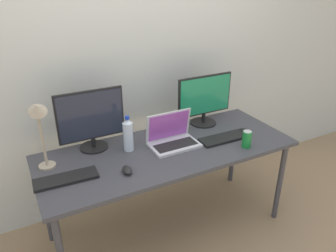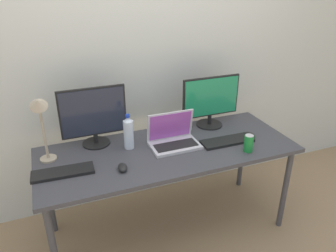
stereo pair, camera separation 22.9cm
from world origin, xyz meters
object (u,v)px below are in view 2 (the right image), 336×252
Objects in this scene: work_desk at (168,156)px; soda_can_near_keyboard at (249,143)px; laptop_silver at (173,138)px; mouse_by_laptop at (123,167)px; monitor_left at (93,116)px; keyboard_aux at (227,141)px; mouse_by_keyboard at (250,135)px; desk_lamp at (41,117)px; water_bottle at (129,133)px; keyboard_main at (63,172)px; monitor_center at (211,100)px.

soda_can_near_keyboard reaches higher than work_desk.
mouse_by_laptop is (-0.43, -0.20, -0.04)m from laptop_silver.
monitor_left is 1.19× the size of keyboard_aux.
monitor_left is 4.90× the size of mouse_by_keyboard.
work_desk is at bearing -7.65° from desk_lamp.
keyboard_aux is at bearing -19.74° from monitor_left.
water_bottle is at bearing -33.84° from monitor_left.
desk_lamp is (-1.26, 0.18, 0.33)m from keyboard_aux.
monitor_left reaches higher than mouse_by_laptop.
desk_lamp is (-0.08, 0.17, 0.33)m from keyboard_main.
monitor_left is 1.00m from keyboard_aux.
monitor_center reaches higher than work_desk.
mouse_by_keyboard reaches higher than keyboard_aux.
keyboard_aux is at bearing -8.18° from desk_lamp.
laptop_silver reaches higher than keyboard_main.
water_bottle reaches higher than soda_can_near_keyboard.
desk_lamp is (-0.44, 0.27, 0.32)m from mouse_by_laptop.
monitor_center is 1.26m from keyboard_main.
mouse_by_laptop is at bearing -172.96° from keyboard_aux.
monitor_left is at bearing 179.21° from monitor_center.
soda_can_near_keyboard is at bearing -66.52° from keyboard_aux.
work_desk is at bearing -152.25° from monitor_center.
water_bottle reaches higher than keyboard_aux.
monitor_left is at bearing 109.95° from mouse_by_laptop.
keyboard_aux is at bearing 2.37° from keyboard_main.
keyboard_main is (-1.20, -0.30, -0.21)m from monitor_center.
laptop_silver reaches higher than mouse_by_laptop.
monitor_center is 1.29m from desk_lamp.
monitor_left is 0.47m from keyboard_main.
mouse_by_keyboard is 0.24m from soda_can_near_keyboard.
mouse_by_laptop reaches higher than keyboard_main.
water_bottle is (-0.91, 0.17, 0.10)m from mouse_by_keyboard.
keyboard_aux is 3.16× the size of soda_can_near_keyboard.
laptop_silver is at bearing 31.54° from mouse_by_laptop.
mouse_by_laptop is at bearing 175.53° from mouse_by_keyboard.
work_desk is 7.07× the size of water_bottle.
work_desk is at bearing 172.06° from keyboard_aux.
desk_lamp is at bearing 175.55° from laptop_silver.
mouse_by_laptop is at bearing -113.58° from water_bottle.
mouse_by_keyboard is at bearing -15.57° from monitor_left.
soda_can_near_keyboard is at bearing -83.87° from monitor_center.
laptop_silver is 0.41m from keyboard_aux.
desk_lamp is at bearing 117.18° from keyboard_main.
desk_lamp is at bearing -156.69° from monitor_left.
water_bottle reaches higher than keyboard_main.
water_bottle is (-0.31, 0.07, 0.06)m from laptop_silver.
keyboard_aux is at bearing 12.79° from mouse_by_laptop.
monitor_center reaches higher than keyboard_main.
mouse_by_keyboard is 0.37× the size of water_bottle.
work_desk is 14.67× the size of soda_can_near_keyboard.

